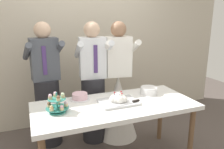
# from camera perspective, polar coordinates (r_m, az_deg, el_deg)

# --- Properties ---
(rear_wall) EXTENTS (5.20, 0.10, 2.90)m
(rear_wall) POSITION_cam_1_polar(r_m,az_deg,el_deg) (3.66, -7.47, 10.29)
(rear_wall) COLOR beige
(rear_wall) RESTS_ON ground_plane
(dessert_table) EXTENTS (1.80, 0.80, 0.78)m
(dessert_table) POSITION_cam_1_polar(r_m,az_deg,el_deg) (2.54, 0.84, -9.04)
(dessert_table) COLOR white
(dessert_table) RESTS_ON ground_plane
(cupcake_stand) EXTENTS (0.23, 0.23, 0.21)m
(cupcake_stand) POSITION_cam_1_polar(r_m,az_deg,el_deg) (2.35, -13.79, -7.38)
(cupcake_stand) COLOR teal
(cupcake_stand) RESTS_ON dessert_table
(main_cake_tray) EXTENTS (0.43, 0.31, 0.13)m
(main_cake_tray) POSITION_cam_1_polar(r_m,az_deg,el_deg) (2.51, 1.62, -6.43)
(main_cake_tray) COLOR silver
(main_cake_tray) RESTS_ON dessert_table
(plate_stack) EXTENTS (0.21, 0.21, 0.09)m
(plate_stack) POSITION_cam_1_polar(r_m,az_deg,el_deg) (2.85, 9.34, -4.02)
(plate_stack) COLOR white
(plate_stack) RESTS_ON dessert_table
(round_cake) EXTENTS (0.24, 0.24, 0.08)m
(round_cake) POSITION_cam_1_polar(r_m,az_deg,el_deg) (2.66, -8.19, -5.59)
(round_cake) COLOR white
(round_cake) RESTS_ON dessert_table
(person_groom) EXTENTS (0.51, 0.53, 1.66)m
(person_groom) POSITION_cam_1_polar(r_m,az_deg,el_deg) (3.07, -4.82, -3.90)
(person_groom) COLOR #232328
(person_groom) RESTS_ON ground_plane
(person_bride) EXTENTS (0.56, 0.56, 1.66)m
(person_bride) POSITION_cam_1_polar(r_m,az_deg,el_deg) (3.21, 1.54, -6.16)
(person_bride) COLOR white
(person_bride) RESTS_ON ground_plane
(person_guest) EXTENTS (0.50, 0.53, 1.66)m
(person_guest) POSITION_cam_1_polar(r_m,az_deg,el_deg) (3.09, -16.21, -4.32)
(person_guest) COLOR #232328
(person_guest) RESTS_ON ground_plane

